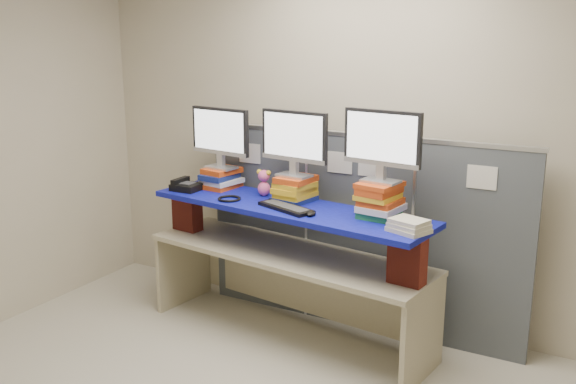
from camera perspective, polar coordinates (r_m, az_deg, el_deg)
The scene contains 18 objects.
room at distance 3.25m, azimuth -5.72°, elevation -1.24°, with size 5.00×4.00×2.80m.
cubicle_partition at distance 4.94m, azimuth 6.24°, elevation -3.54°, with size 2.60×0.06×1.53m.
desk at distance 4.80m, azimuth 0.00°, elevation -6.84°, with size 2.30×0.93×0.68m.
brick_pier_left at distance 5.29m, azimuth -8.94°, elevation -1.70°, with size 0.23×0.13×0.31m, color maroon.
brick_pier_right at distance 4.19m, azimuth 10.55°, elevation -6.00°, with size 0.23×0.13×0.31m, color maroon.
blue_board at distance 4.66m, azimuth 0.00°, elevation -1.43°, with size 2.20×0.55×0.04m, color #080A6D.
book_stack_left at distance 5.19m, azimuth -5.97°, elevation 1.23°, with size 0.29×0.33×0.16m.
book_stack_center at distance 4.75m, azimuth 0.62°, elevation 0.27°, with size 0.30×0.33×0.19m.
book_stack_right at distance 4.37m, azimuth 8.16°, elevation -0.69°, with size 0.30×0.33×0.24m.
monitor_left at distance 5.12m, azimuth -6.05°, elevation 5.12°, with size 0.56×0.19×0.48m.
monitor_center at distance 4.67m, azimuth 0.55°, elevation 4.68°, with size 0.56×0.19×0.48m.
monitor_right at distance 4.28m, azimuth 8.36°, elevation 4.45°, with size 0.56×0.19×0.48m.
keyboard at distance 4.54m, azimuth -0.18°, elevation -1.39°, with size 0.48×0.30×0.03m.
mouse at distance 4.39m, azimuth 2.08°, elevation -1.94°, with size 0.05×0.10×0.03m, color black.
desk_phone at distance 5.16m, azimuth -9.05°, elevation 0.54°, with size 0.22×0.20×0.09m.
headset at distance 4.82m, azimuth -5.24°, elevation -0.59°, with size 0.18×0.18×0.02m, color black.
plush_toy at distance 4.90m, azimuth -2.15°, elevation 0.85°, with size 0.12×0.09×0.20m.
binder_stack at distance 4.10m, azimuth 10.70°, elevation -2.97°, with size 0.28×0.26×0.08m.
Camera 1 is at (1.79, -2.58, 2.25)m, focal length 40.00 mm.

